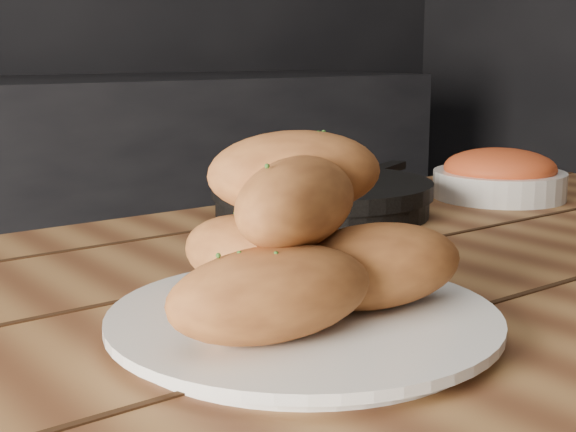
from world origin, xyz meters
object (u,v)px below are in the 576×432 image
object	(u,v)px
plate	(304,322)
bread_rolls	(300,238)
skillet	(322,196)
bowl	(499,176)
table	(377,384)

from	to	relation	value
plate	bread_rolls	size ratio (longest dim) A/B	1.13
bread_rolls	skillet	size ratio (longest dim) A/B	0.65
bread_rolls	bowl	size ratio (longest dim) A/B	1.39
table	skillet	distance (m)	0.36
skillet	plate	bearing A→B (deg)	-131.45
bowl	plate	bearing A→B (deg)	-154.54
bread_rolls	skillet	distance (m)	0.47
bread_rolls	skillet	world-z (taller)	bread_rolls
plate	bowl	world-z (taller)	bowl
table	plate	bearing A→B (deg)	-156.51
bread_rolls	bowl	distance (m)	0.66
table	plate	size ratio (longest dim) A/B	5.01
plate	skillet	distance (m)	0.47
table	bowl	xyz separation A→B (m)	(0.46, 0.22, 0.13)
bread_rolls	table	bearing A→B (deg)	22.19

